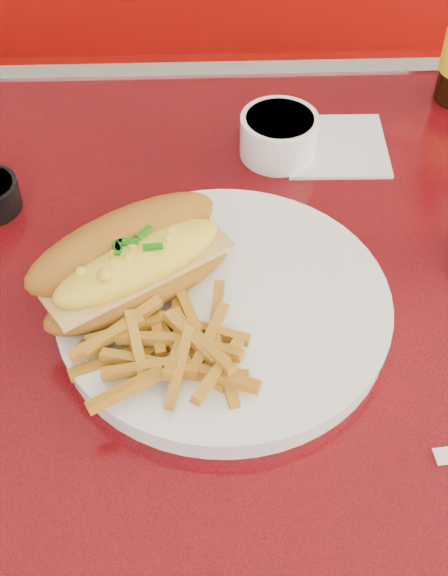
{
  "coord_description": "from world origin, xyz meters",
  "views": [
    {
      "loc": [
        -0.05,
        -0.5,
        1.34
      ],
      "look_at": [
        -0.03,
        -0.02,
        0.81
      ],
      "focal_mm": 50.0,
      "sensor_mm": 36.0,
      "label": 1
    }
  ],
  "objects_px": {
    "diner_table": "(252,400)",
    "booth_bench_far": "(226,163)",
    "fork": "(295,317)",
    "gravy_ramekin": "(279,135)",
    "mac_hoagie": "(133,262)",
    "dinner_plate": "(224,308)"
  },
  "relations": [
    {
      "from": "mac_hoagie",
      "to": "booth_bench_far",
      "type": "bearing_deg",
      "value": 49.18
    },
    {
      "from": "booth_bench_far",
      "to": "dinner_plate",
      "type": "xyz_separation_m",
      "value": [
        -0.03,
        -0.83,
        0.5
      ]
    },
    {
      "from": "booth_bench_far",
      "to": "gravy_ramekin",
      "type": "bearing_deg",
      "value": -86.25
    },
    {
      "from": "booth_bench_far",
      "to": "mac_hoagie",
      "type": "height_order",
      "value": "booth_bench_far"
    },
    {
      "from": "dinner_plate",
      "to": "gravy_ramekin",
      "type": "height_order",
      "value": "gravy_ramekin"
    },
    {
      "from": "diner_table",
      "to": "fork",
      "type": "relative_size",
      "value": 9.43
    },
    {
      "from": "fork",
      "to": "gravy_ramekin",
      "type": "relative_size",
      "value": 1.13
    },
    {
      "from": "diner_table",
      "to": "dinner_plate",
      "type": "xyz_separation_m",
      "value": [
        -0.03,
        -0.02,
        0.17
      ]
    },
    {
      "from": "dinner_plate",
      "to": "diner_table",
      "type": "bearing_deg",
      "value": 26.29
    },
    {
      "from": "booth_bench_far",
      "to": "mac_hoagie",
      "type": "xyz_separation_m",
      "value": [
        -0.11,
        -0.81,
        0.54
      ]
    },
    {
      "from": "fork",
      "to": "booth_bench_far",
      "type": "bearing_deg",
      "value": -13.49
    },
    {
      "from": "booth_bench_far",
      "to": "gravy_ramekin",
      "type": "height_order",
      "value": "booth_bench_far"
    },
    {
      "from": "dinner_plate",
      "to": "gravy_ramekin",
      "type": "bearing_deg",
      "value": 73.92
    },
    {
      "from": "diner_table",
      "to": "gravy_ramekin",
      "type": "height_order",
      "value": "gravy_ramekin"
    },
    {
      "from": "fork",
      "to": "mac_hoagie",
      "type": "bearing_deg",
      "value": 59.35
    },
    {
      "from": "diner_table",
      "to": "booth_bench_far",
      "type": "xyz_separation_m",
      "value": [
        0.0,
        0.81,
        -0.32
      ]
    },
    {
      "from": "dinner_plate",
      "to": "fork",
      "type": "distance_m",
      "value": 0.07
    },
    {
      "from": "gravy_ramekin",
      "to": "fork",
      "type": "bearing_deg",
      "value": -91.37
    },
    {
      "from": "diner_table",
      "to": "dinner_plate",
      "type": "height_order",
      "value": "dinner_plate"
    },
    {
      "from": "diner_table",
      "to": "booth_bench_far",
      "type": "height_order",
      "value": "booth_bench_far"
    },
    {
      "from": "diner_table",
      "to": "booth_bench_far",
      "type": "bearing_deg",
      "value": 90.0
    },
    {
      "from": "diner_table",
      "to": "mac_hoagie",
      "type": "xyz_separation_m",
      "value": [
        -0.11,
        0.0,
        0.22
      ]
    }
  ]
}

